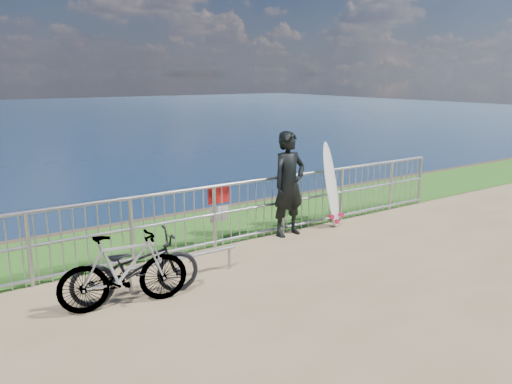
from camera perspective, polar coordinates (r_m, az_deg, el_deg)
grass_strip at (r=10.02m, az=-5.29°, el=-3.95°), size 120.00×120.00×0.00m
railing at (r=8.96m, az=-1.90°, el=-2.20°), size 10.06×0.10×1.13m
surfer at (r=9.29m, az=3.79°, el=0.91°), size 0.75×0.52×1.97m
surfboard at (r=10.00m, az=8.63°, el=0.50°), size 0.56×0.53×1.70m
bicycle_near at (r=6.95m, az=-13.57°, el=-8.33°), size 1.79×0.86×0.90m
bicycle_far at (r=6.75m, az=-14.88°, el=-8.65°), size 1.73×0.75×1.00m
bike_rack at (r=7.46m, az=-8.41°, el=-7.75°), size 1.80×0.05×0.38m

